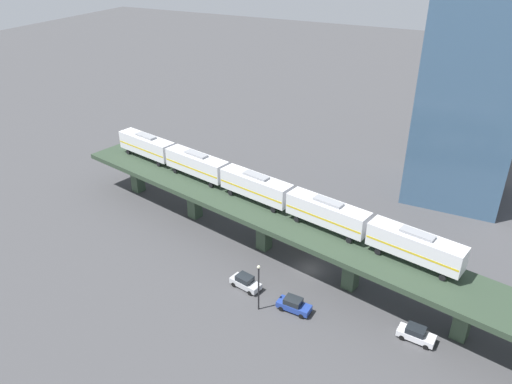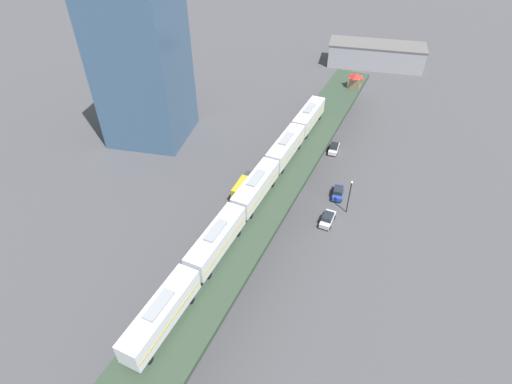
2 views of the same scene
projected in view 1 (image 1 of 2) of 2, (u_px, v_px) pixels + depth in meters
name	position (u px, v px, depth m)	size (l,w,h in m)	color
ground_plane	(310.00, 269.00, 72.25)	(400.00, 400.00, 0.00)	#424244
elevated_viaduct	(311.00, 235.00, 69.59)	(28.59, 91.57, 6.76)	#2C3D2C
subway_train	(256.00, 186.00, 75.09)	(16.57, 61.47, 4.45)	silver
street_car_silver	(245.00, 282.00, 68.07)	(2.69, 4.68, 1.89)	#B7BABF
street_car_blue	(294.00, 305.00, 63.98)	(2.14, 4.49, 1.89)	#233D93
street_car_white	(416.00, 334.00, 59.39)	(2.30, 4.56, 1.89)	silver
delivery_truck	(317.00, 229.00, 78.46)	(3.43, 7.48, 3.20)	#333338
street_lamp	(259.00, 284.00, 62.70)	(0.44, 0.44, 6.94)	black
office_tower	(471.00, 99.00, 84.23)	(16.00, 16.00, 36.00)	#3D5B7A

